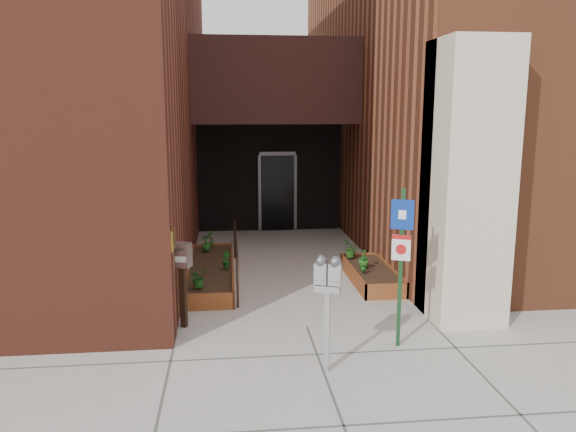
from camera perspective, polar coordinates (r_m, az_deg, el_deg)
name	(u,v)px	position (r m, az deg, el deg)	size (l,w,h in m)	color
ground	(307,327)	(8.92, 1.92, -11.22)	(80.00, 80.00, 0.00)	#9E9991
architecture	(263,45)	(15.20, -2.51, 16.95)	(20.00, 14.60, 10.00)	maroon
planter_left	(211,273)	(11.35, -7.84, -5.74)	(0.90, 3.60, 0.30)	brown
planter_right	(371,275)	(11.22, 8.48, -5.96)	(0.80, 2.20, 0.30)	brown
handrail	(236,243)	(11.14, -5.35, -2.74)	(0.04, 3.34, 0.90)	black
parking_meter	(328,282)	(7.13, 4.06, -6.73)	(0.36, 0.24, 1.55)	#A9A9AC
sign_post	(401,251)	(7.97, 11.42, -3.49)	(0.29, 0.15, 2.28)	#14391A
payment_dropbox	(182,267)	(8.77, -10.69, -5.09)	(0.32, 0.27, 1.34)	black
shrub_left_a	(198,277)	(9.91, -9.09, -6.15)	(0.32, 0.32, 0.36)	#1B4F16
shrub_left_b	(226,260)	(11.01, -6.35, -4.43)	(0.18, 0.18, 0.33)	#165017
shrub_left_c	(206,243)	(12.40, -8.33, -2.71)	(0.20, 0.20, 0.35)	#1F5D1A
shrub_left_d	(211,238)	(12.81, -7.82, -2.23)	(0.19, 0.19, 0.36)	#24621C
shrub_right_a	(364,258)	(11.08, 7.71, -4.26)	(0.21, 0.21, 0.37)	#25621C
shrub_right_b	(364,264)	(10.75, 7.70, -4.84)	(0.17, 0.17, 0.33)	#1B601C
shrub_right_c	(351,249)	(11.77, 6.43, -3.33)	(0.34, 0.34, 0.37)	#205016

